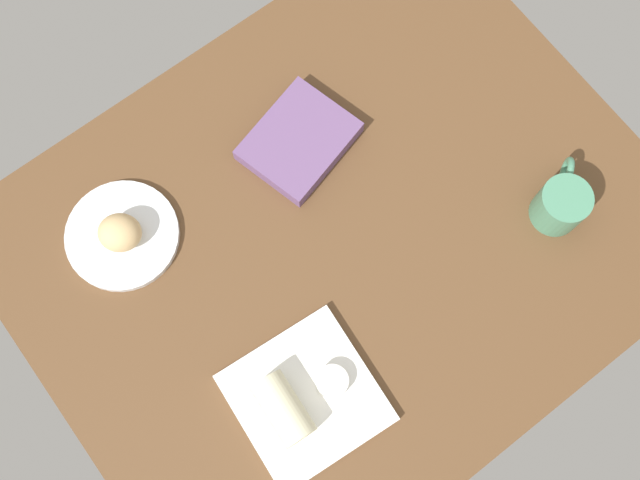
% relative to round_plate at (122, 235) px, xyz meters
% --- Properties ---
extents(dining_table, '(1.10, 0.90, 0.04)m').
position_rel_round_plate_xyz_m(dining_table, '(0.30, -0.23, -0.03)').
color(dining_table, brown).
rests_on(dining_table, ground).
extents(round_plate, '(0.20, 0.20, 0.01)m').
position_rel_round_plate_xyz_m(round_plate, '(0.00, 0.00, 0.00)').
color(round_plate, white).
rests_on(round_plate, dining_table).
extents(scone_pastry, '(0.10, 0.10, 0.06)m').
position_rel_round_plate_xyz_m(scone_pastry, '(0.00, -0.01, 0.04)').
color(scone_pastry, '#D7B279').
rests_on(scone_pastry, round_plate).
extents(square_plate, '(0.24, 0.24, 0.02)m').
position_rel_round_plate_xyz_m(square_plate, '(0.09, -0.42, 0.00)').
color(square_plate, white).
rests_on(square_plate, dining_table).
extents(sauce_cup, '(0.05, 0.05, 0.02)m').
position_rel_round_plate_xyz_m(sauce_cup, '(0.14, -0.42, 0.02)').
color(sauce_cup, silver).
rests_on(sauce_cup, square_plate).
extents(breakfast_wrap, '(0.07, 0.12, 0.06)m').
position_rel_round_plate_xyz_m(breakfast_wrap, '(0.05, -0.41, 0.04)').
color(breakfast_wrap, beige).
rests_on(breakfast_wrap, square_plate).
extents(book_stack, '(0.22, 0.19, 0.03)m').
position_rel_round_plate_xyz_m(book_stack, '(0.35, -0.05, 0.01)').
color(book_stack, '#6B4C7A').
rests_on(book_stack, dining_table).
extents(coffee_mug, '(0.12, 0.11, 0.09)m').
position_rel_round_plate_xyz_m(coffee_mug, '(0.63, -0.42, 0.04)').
color(coffee_mug, '#4C8C6B').
rests_on(coffee_mug, dining_table).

